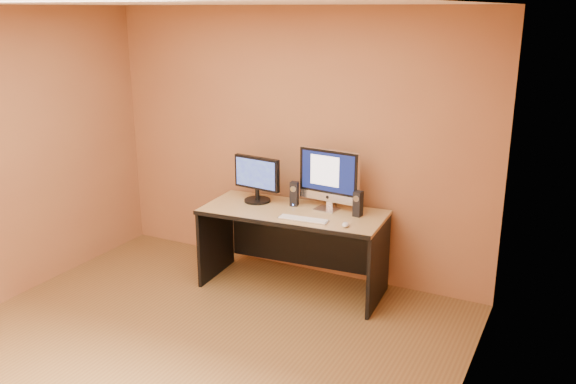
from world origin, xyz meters
name	(u,v)px	position (x,y,z in m)	size (l,w,h in m)	color
floor	(178,360)	(0.00, 0.00, 0.00)	(4.00, 4.00, 0.00)	brown
walls	(168,198)	(0.00, 0.00, 1.30)	(4.00, 4.00, 2.60)	#99633D
ceiling	(156,3)	(0.00, 0.00, 2.60)	(4.00, 4.00, 0.00)	white
desk	(293,250)	(0.23, 1.52, 0.39)	(1.68, 0.74, 0.78)	tan
imac	(327,180)	(0.49, 1.69, 1.07)	(0.60, 0.22, 0.58)	silver
second_monitor	(257,179)	(-0.21, 1.62, 1.00)	(0.51, 0.25, 0.44)	black
speaker_left	(294,194)	(0.17, 1.67, 0.90)	(0.07, 0.08, 0.23)	black
speaker_right	(358,204)	(0.81, 1.65, 0.90)	(0.07, 0.08, 0.23)	black
keyboard	(303,219)	(0.42, 1.33, 0.79)	(0.45, 0.12, 0.02)	silver
mouse	(345,224)	(0.81, 1.34, 0.80)	(0.06, 0.11, 0.04)	silver
cable_a	(336,206)	(0.54, 1.81, 0.78)	(0.01, 0.01, 0.23)	black
cable_b	(332,205)	(0.48, 1.84, 0.78)	(0.01, 0.01, 0.19)	black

